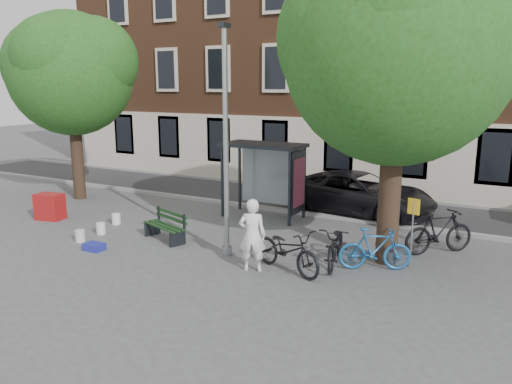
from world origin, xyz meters
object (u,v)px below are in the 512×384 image
at_px(painter, 252,235).
at_px(bike_d, 439,232).
at_px(bike_b, 375,249).
at_px(car_dark, 359,193).
at_px(bike_a, 287,250).
at_px(bike_c, 336,245).
at_px(lamppost, 226,154).
at_px(bus_shelter, 275,164).
at_px(notice_sign, 413,219).
at_px(red_stand, 50,207).
at_px(bench, 166,227).

bearing_deg(painter, bike_d, -156.80).
xyz_separation_m(bike_b, car_dark, (-2.07, 5.27, 0.21)).
relative_size(bike_d, car_dark, 0.39).
relative_size(bike_a, bike_c, 1.04).
distance_m(lamppost, bus_shelter, 4.24).
distance_m(bike_c, notice_sign, 2.03).
bearing_deg(red_stand, bike_b, 3.12).
xyz_separation_m(lamppost, bike_c, (2.92, 0.65, -2.23)).
distance_m(bench, bike_a, 4.36).
relative_size(bus_shelter, bike_c, 1.36).
height_order(bus_shelter, bike_b, bus_shelter).
bearing_deg(bus_shelter, car_dark, 39.01).
bearing_deg(painter, bus_shelter, -89.15).
height_order(lamppost, bike_d, lamppost).
xyz_separation_m(bike_d, car_dark, (-3.27, 3.18, 0.13)).
bearing_deg(painter, bike_c, -161.10).
bearing_deg(notice_sign, car_dark, 135.05).
xyz_separation_m(bike_d, notice_sign, (-0.45, -1.43, 0.65)).
height_order(bike_a, bike_b, bike_a).
bearing_deg(bus_shelter, bike_d, -12.15).
bearing_deg(car_dark, red_stand, 130.15).
bearing_deg(bike_b, bench, 69.59).
bearing_deg(red_stand, bike_c, 2.56).
xyz_separation_m(bench, bike_a, (4.32, -0.61, 0.18)).
bearing_deg(lamppost, painter, -31.15).
height_order(painter, bike_d, painter).
bearing_deg(red_stand, car_dark, 32.68).
bearing_deg(notice_sign, bike_a, -131.81).
bearing_deg(bike_c, painter, -152.58).
distance_m(bus_shelter, bench, 4.49).
bearing_deg(car_dark, bike_c, -160.97).
bearing_deg(bench, notice_sign, 29.27).
height_order(bus_shelter, bike_a, bus_shelter).
relative_size(painter, red_stand, 2.07).
bearing_deg(bench, bus_shelter, 85.57).
bearing_deg(bike_b, lamppost, 76.11).
height_order(lamppost, bus_shelter, lamppost).
xyz_separation_m(bench, bike_b, (6.20, 0.55, 0.16)).
relative_size(bike_a, red_stand, 2.42).
relative_size(bike_d, notice_sign, 1.16).
distance_m(bike_b, car_dark, 5.66).
distance_m(bus_shelter, bike_d, 5.96).
relative_size(lamppost, car_dark, 1.12).
bearing_deg(bike_d, red_stand, 58.28).
height_order(bike_b, bike_d, bike_d).
height_order(painter, bike_a, painter).
xyz_separation_m(painter, notice_sign, (3.43, 2.17, 0.35)).
bearing_deg(notice_sign, bike_c, -141.33).
distance_m(bench, bike_b, 6.22).
relative_size(bus_shelter, notice_sign, 1.58).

